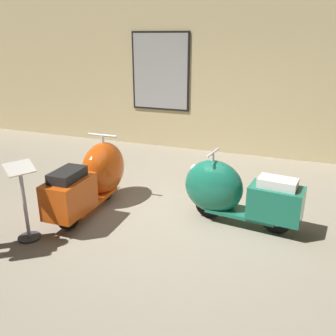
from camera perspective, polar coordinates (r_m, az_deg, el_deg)
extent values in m
plane|color=gray|center=(5.03, 0.98, -8.57)|extent=(60.00, 60.00, 0.00)
cube|color=#CCB784|center=(7.85, 9.97, 14.29)|extent=(18.00, 0.20, 3.34)
cube|color=black|center=(8.17, -1.20, 14.80)|extent=(1.31, 0.03, 1.65)
cube|color=#9E9E9E|center=(8.15, -1.24, 14.79)|extent=(1.23, 0.01, 1.57)
cylinder|color=black|center=(5.75, -9.61, -2.75)|extent=(0.09, 0.42, 0.42)
cylinder|color=silver|center=(5.75, -9.61, -2.75)|extent=(0.10, 0.19, 0.19)
cylinder|color=black|center=(4.99, -15.16, -6.85)|extent=(0.09, 0.42, 0.42)
cylinder|color=silver|center=(4.99, -15.16, -6.85)|extent=(0.10, 0.19, 0.19)
cube|color=#C6470F|center=(5.37, -12.16, -4.86)|extent=(0.39, 1.00, 0.05)
ellipsoid|color=#C6470F|center=(5.60, -10.04, -0.11)|extent=(0.56, 0.89, 0.80)
cube|color=#C6470F|center=(4.92, -15.12, -4.24)|extent=(0.43, 0.72, 0.46)
cube|color=black|center=(4.81, -15.43, -1.04)|extent=(0.30, 0.51, 0.13)
sphere|color=silver|center=(5.78, -8.75, 2.88)|extent=(0.16, 0.16, 0.16)
cylinder|color=silver|center=(5.51, -10.11, 3.58)|extent=(0.05, 0.05, 0.29)
cylinder|color=silver|center=(5.48, -10.20, 5.06)|extent=(0.46, 0.04, 0.03)
cube|color=silver|center=(5.75, -12.34, -0.29)|extent=(0.02, 0.71, 0.03)
cylinder|color=black|center=(5.13, 6.47, -5.65)|extent=(0.40, 0.12, 0.39)
cylinder|color=silver|center=(5.13, 6.47, -5.65)|extent=(0.18, 0.11, 0.18)
cylinder|color=black|center=(4.92, 16.63, -7.58)|extent=(0.40, 0.12, 0.39)
cylinder|color=silver|center=(4.92, 16.63, -7.58)|extent=(0.18, 0.11, 0.18)
cube|color=#196B51|center=(5.01, 11.42, -6.82)|extent=(0.96, 0.46, 0.05)
ellipsoid|color=#196B51|center=(5.00, 7.11, -2.88)|extent=(0.87, 0.60, 0.74)
cube|color=#196B51|center=(4.84, 16.43, -5.25)|extent=(0.70, 0.47, 0.43)
cube|color=silver|center=(4.73, 16.75, -2.25)|extent=(0.50, 0.33, 0.12)
sphere|color=silver|center=(5.02, 4.30, -0.20)|extent=(0.15, 0.15, 0.15)
cylinder|color=silver|center=(4.89, 6.96, 0.84)|extent=(0.04, 0.04, 0.27)
cylinder|color=silver|center=(4.85, 7.03, 2.37)|extent=(0.08, 0.43, 0.03)
cylinder|color=#333338|center=(4.99, -20.79, -10.08)|extent=(0.28, 0.28, 0.02)
cylinder|color=#A5A5AD|center=(4.79, -21.46, -5.27)|extent=(0.04, 0.04, 0.90)
cube|color=silver|center=(4.62, -22.18, 0.01)|extent=(0.35, 0.39, 0.12)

